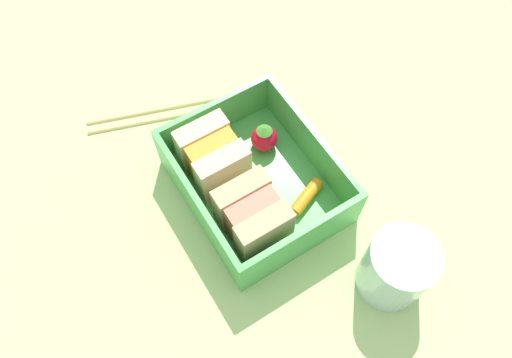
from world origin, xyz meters
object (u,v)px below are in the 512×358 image
sandwich_left (253,216)px  drinking_glass (396,269)px  sandwich_center_left (213,157)px  chopstick_pair (175,110)px  carrot_stick_far_left (307,197)px  strawberry_far_left (264,138)px

sandwich_left → drinking_glass: size_ratio=0.83×
sandwich_center_left → chopstick_pair: (9.91, -0.25, -3.70)cm
sandwich_left → chopstick_pair: bearing=-0.8°
sandwich_left → sandwich_center_left: same height
carrot_stick_far_left → chopstick_pair: (17.84, 6.03, -1.51)cm
sandwich_center_left → drinking_glass: size_ratio=0.83×
sandwich_center_left → chopstick_pair: sandwich_center_left is taller
sandwich_center_left → chopstick_pair: 10.58cm
sandwich_left → carrot_stick_far_left: bearing=-92.7°
sandwich_center_left → strawberry_far_left: size_ratio=1.78×
chopstick_pair → sandwich_left: bearing=179.2°
carrot_stick_far_left → drinking_glass: drinking_glass is taller
carrot_stick_far_left → drinking_glass: 11.32cm
carrot_stick_far_left → strawberry_far_left: (7.84, 0.17, 0.89)cm
sandwich_center_left → drinking_glass: bearing=-155.9°
carrot_stick_far_left → sandwich_left: bearing=87.3°
sandwich_center_left → carrot_stick_far_left: sandwich_center_left is taller
sandwich_left → chopstick_pair: 17.93cm
carrot_stick_far_left → chopstick_pair: carrot_stick_far_left is taller
strawberry_far_left → sandwich_center_left: bearing=89.2°
sandwich_left → sandwich_center_left: size_ratio=1.00×
strawberry_far_left → chopstick_pair: bearing=30.4°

